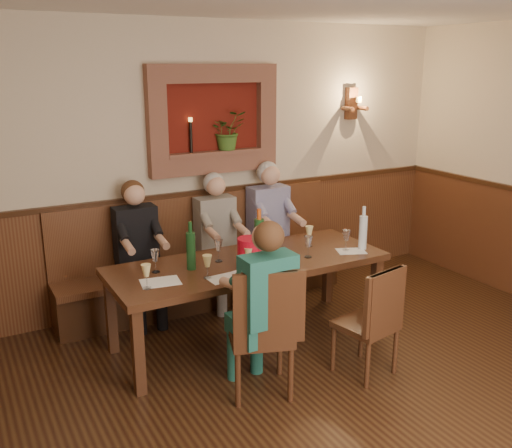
{
  "coord_description": "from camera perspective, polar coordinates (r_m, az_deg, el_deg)",
  "views": [
    {
      "loc": [
        -2.18,
        -2.23,
        2.38
      ],
      "look_at": [
        0.1,
        1.9,
        1.05
      ],
      "focal_mm": 40.0,
      "sensor_mm": 36.0,
      "label": 1
    }
  ],
  "objects": [
    {
      "name": "wine_glass_2",
      "position": [
        4.66,
        -0.75,
        -3.5
      ],
      "size": [
        0.08,
        0.08,
        0.19
      ],
      "primitive_type": null,
      "color": "#E8D88A",
      "rests_on": "dining_table"
    },
    {
      "name": "wine_bottle_green_b",
      "position": [
        4.68,
        -6.53,
        -2.58
      ],
      "size": [
        0.1,
        0.1,
        0.4
      ],
      "rotation": [
        0.0,
        0.0,
        -0.38
      ],
      "color": "#19471E",
      "rests_on": "dining_table"
    },
    {
      "name": "person_bench_right",
      "position": [
        5.99,
        1.63,
        -1.7
      ],
      "size": [
        0.41,
        0.51,
        1.41
      ],
      "color": "navy",
      "rests_on": "ground"
    },
    {
      "name": "bench",
      "position": [
        5.85,
        -5.11,
        -4.86
      ],
      "size": [
        3.0,
        0.45,
        1.11
      ],
      "color": "#381E0F",
      "rests_on": "ground"
    },
    {
      "name": "tasting_sheet_a",
      "position": [
        4.5,
        -9.54,
        -5.74
      ],
      "size": [
        0.33,
        0.26,
        0.0
      ],
      "primitive_type": "cube",
      "rotation": [
        0.0,
        0.0,
        -0.16
      ],
      "color": "white",
      "rests_on": "dining_table"
    },
    {
      "name": "wine_glass_4",
      "position": [
        4.5,
        -4.88,
        -4.28
      ],
      "size": [
        0.08,
        0.08,
        0.19
      ],
      "primitive_type": null,
      "color": "#E8D88A",
      "rests_on": "dining_table"
    },
    {
      "name": "wine_glass_6",
      "position": [
        4.36,
        -10.9,
        -5.18
      ],
      "size": [
        0.08,
        0.08,
        0.19
      ],
      "primitive_type": null,
      "color": "#E8D88A",
      "rests_on": "dining_table"
    },
    {
      "name": "chair_near_right",
      "position": [
        4.67,
        11.0,
        -11.54
      ],
      "size": [
        0.47,
        0.47,
        0.91
      ],
      "rotation": [
        0.0,
        0.0,
        0.2
      ],
      "color": "#3B2411",
      "rests_on": "ground"
    },
    {
      "name": "tasting_sheet_c",
      "position": [
        5.21,
        9.49,
        -2.69
      ],
      "size": [
        0.3,
        0.26,
        0.0
      ],
      "primitive_type": "cube",
      "rotation": [
        0.0,
        0.0,
        -0.39
      ],
      "color": "white",
      "rests_on": "dining_table"
    },
    {
      "name": "person_chair_front",
      "position": [
        4.21,
        0.57,
        -9.92
      ],
      "size": [
        0.39,
        0.48,
        1.36
      ],
      "color": "#184B55",
      "rests_on": "ground"
    },
    {
      "name": "chair_near_left",
      "position": [
        4.33,
        0.44,
        -13.03
      ],
      "size": [
        0.57,
        0.57,
        1.02
      ],
      "rotation": [
        0.0,
        0.0,
        -0.34
      ],
      "color": "#3B2411",
      "rests_on": "ground"
    },
    {
      "name": "wainscoting",
      "position": [
        3.6,
        13.79,
        -14.66
      ],
      "size": [
        6.02,
        6.02,
        1.15
      ],
      "color": "#4F2816",
      "rests_on": "ground"
    },
    {
      "name": "room_shell",
      "position": [
        3.16,
        15.33,
        6.19
      ],
      "size": [
        6.04,
        6.04,
        2.82
      ],
      "color": "beige",
      "rests_on": "ground"
    },
    {
      "name": "person_bench_mid",
      "position": [
        5.73,
        -3.7,
        -2.86
      ],
      "size": [
        0.39,
        0.48,
        1.35
      ],
      "color": "#625E5A",
      "rests_on": "ground"
    },
    {
      "name": "spittoon_bucket",
      "position": [
        4.73,
        -0.58,
        -2.85
      ],
      "size": [
        0.23,
        0.23,
        0.24
      ],
      "primitive_type": "cylinder",
      "rotation": [
        0.0,
        0.0,
        0.05
      ],
      "color": "red",
      "rests_on": "dining_table"
    },
    {
      "name": "person_bench_left",
      "position": [
        5.45,
        -11.51,
        -4.12
      ],
      "size": [
        0.39,
        0.48,
        1.36
      ],
      "color": "black",
      "rests_on": "ground"
    },
    {
      "name": "wall_sconce",
      "position": [
        6.6,
        9.61,
        11.73
      ],
      "size": [
        0.25,
        0.2,
        0.35
      ],
      "color": "#4F2816",
      "rests_on": "ground"
    },
    {
      "name": "water_bottle",
      "position": [
        5.26,
        10.65,
        -0.74
      ],
      "size": [
        0.09,
        0.09,
        0.4
      ],
      "rotation": [
        0.0,
        0.0,
        -0.27
      ],
      "color": "silver",
      "rests_on": "dining_table"
    },
    {
      "name": "tasting_sheet_d",
      "position": [
        4.52,
        -3.2,
        -5.43
      ],
      "size": [
        0.27,
        0.2,
        0.0
      ],
      "primitive_type": "cube",
      "rotation": [
        0.0,
        0.0,
        0.06
      ],
      "color": "white",
      "rests_on": "dining_table"
    },
    {
      "name": "wall_niche",
      "position": [
        5.74,
        -3.86,
        9.97
      ],
      "size": [
        1.36,
        0.3,
        1.06
      ],
      "color": "#5C140D",
      "rests_on": "ground"
    },
    {
      "name": "wine_bottle_green_a",
      "position": [
        4.87,
        0.31,
        -1.47
      ],
      "size": [
        0.1,
        0.1,
        0.45
      ],
      "rotation": [
        0.0,
        0.0,
        -0.17
      ],
      "color": "#19471E",
      "rests_on": "dining_table"
    },
    {
      "name": "wine_glass_1",
      "position": [
        5.21,
        8.99,
        -1.61
      ],
      "size": [
        0.08,
        0.08,
        0.19
      ],
      "primitive_type": null,
      "color": "white",
      "rests_on": "dining_table"
    },
    {
      "name": "wine_glass_3",
      "position": [
        4.68,
        -10.03,
        -3.67
      ],
      "size": [
        0.08,
        0.08,
        0.19
      ],
      "primitive_type": null,
      "color": "white",
      "rests_on": "dining_table"
    },
    {
      "name": "tasting_sheet_b",
      "position": [
        4.66,
        -0.32,
        -4.72
      ],
      "size": [
        0.32,
        0.25,
        0.0
      ],
      "primitive_type": "cube",
      "rotation": [
        0.0,
        0.0,
        0.2
      ],
      "color": "white",
      "rests_on": "dining_table"
    },
    {
      "name": "wine_glass_0",
      "position": [
        4.87,
        -3.77,
        -2.68
      ],
      "size": [
        0.08,
        0.08,
        0.19
      ],
      "primitive_type": null,
      "color": "white",
      "rests_on": "dining_table"
    },
    {
      "name": "wine_glass_5",
      "position": [
        4.98,
        5.25,
        -2.28
      ],
      "size": [
        0.08,
        0.08,
        0.19
      ],
      "primitive_type": null,
      "color": "white",
      "rests_on": "dining_table"
    },
    {
      "name": "dining_table",
      "position": [
        4.93,
        -0.74,
        -4.49
      ],
      "size": [
        2.4,
        0.9,
        0.75
      ],
      "color": "#3B2411",
      "rests_on": "ground"
    },
    {
      "name": "wine_glass_7",
      "position": [
        5.28,
        5.33,
        -1.22
      ],
      "size": [
        0.08,
        0.08,
        0.19
      ],
      "primitive_type": null,
      "color": "#E8D88A",
      "rests_on": "dining_table"
    }
  ]
}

